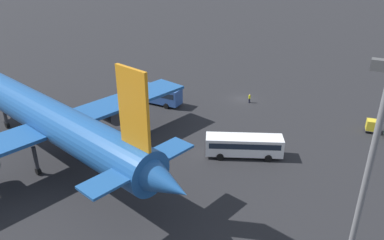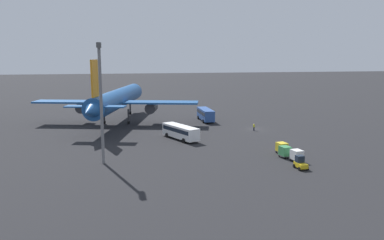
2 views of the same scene
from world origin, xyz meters
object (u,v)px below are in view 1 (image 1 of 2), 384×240
Objects in this scene: airplane at (48,118)px; shuttle_bus_near at (155,93)px; shuttle_bus_far at (244,144)px; cargo_cart_yellow at (373,125)px; worker_person at (249,98)px.

shuttle_bus_near is at bearing -77.84° from airplane.
shuttle_bus_far is (-22.61, -13.18, -4.60)m from airplane.
cargo_cart_yellow is at bearing -171.50° from shuttle_bus_near.
airplane is at bearing 6.10° from shuttle_bus_far.
airplane is 26.57m from shuttle_bus_far.
shuttle_bus_far is at bearing -135.01° from airplane.
shuttle_bus_near is at bearing 8.65° from cargo_cart_yellow.
worker_person is at bearing -102.69° from airplane.
shuttle_bus_far is 6.22× the size of worker_person.
cargo_cart_yellow is at bearing 172.92° from worker_person.
shuttle_bus_near is 24.04m from shuttle_bus_far.
shuttle_bus_far reaches higher than cargo_cart_yellow.
shuttle_bus_far is 19.91m from worker_person.
shuttle_bus_near is at bearing 27.95° from worker_person.
airplane is 24.32m from shuttle_bus_near.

